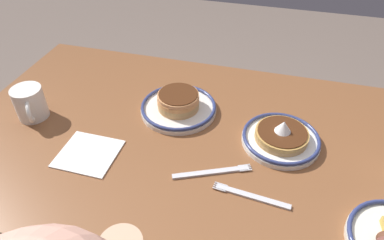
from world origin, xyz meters
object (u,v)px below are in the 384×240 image
object	(u,v)px
plate_near_main	(281,137)
fork_near	(213,172)
coffee_mug	(30,103)
paper_napkin	(88,154)
plate_center_pancakes	(178,105)
fork_far	(251,196)

from	to	relation	value
plate_near_main	fork_near	bearing A→B (deg)	45.53
coffee_mug	paper_napkin	distance (m)	0.26
plate_center_pancakes	paper_napkin	xyz separation A→B (m)	(0.18, 0.24, -0.02)
plate_center_pancakes	paper_napkin	world-z (taller)	plate_center_pancakes
plate_near_main	coffee_mug	bearing A→B (deg)	6.18
coffee_mug	fork_far	bearing A→B (deg)	169.02
coffee_mug	paper_napkin	bearing A→B (deg)	156.45
plate_near_main	plate_center_pancakes	distance (m)	0.31
paper_napkin	fork_far	bearing A→B (deg)	176.34
plate_center_pancakes	fork_near	bearing A→B (deg)	125.41
plate_center_pancakes	fork_far	size ratio (longest dim) A/B	1.25
plate_near_main	paper_napkin	world-z (taller)	plate_near_main
plate_near_main	plate_center_pancakes	xyz separation A→B (m)	(0.31, -0.06, 0.00)
fork_near	fork_far	bearing A→B (deg)	154.01
coffee_mug	fork_far	xyz separation A→B (m)	(-0.66, 0.13, -0.05)
coffee_mug	fork_far	size ratio (longest dim) A/B	0.60
plate_near_main	coffee_mug	distance (m)	0.72
paper_napkin	plate_center_pancakes	bearing A→B (deg)	-126.32
paper_napkin	fork_far	size ratio (longest dim) A/B	0.82
plate_center_pancakes	fork_near	xyz separation A→B (m)	(-0.15, 0.22, -0.02)
plate_near_main	fork_far	xyz separation A→B (m)	(0.05, 0.21, -0.02)
paper_napkin	fork_near	world-z (taller)	fork_near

